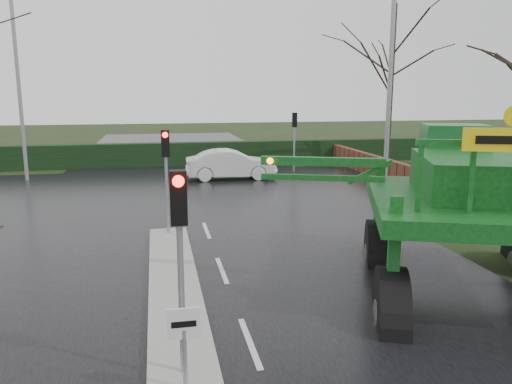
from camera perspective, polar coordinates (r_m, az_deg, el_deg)
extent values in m
plane|color=black|center=(9.92, -0.72, -16.91)|extent=(140.00, 140.00, 0.00)
cube|color=black|center=(19.24, -6.29, -2.85)|extent=(14.00, 80.00, 0.02)
cube|color=black|center=(25.09, -7.56, 0.45)|extent=(80.00, 12.00, 0.02)
cube|color=gray|center=(12.48, -9.34, -10.51)|extent=(1.20, 10.00, 0.16)
cube|color=black|center=(32.87, -8.58, 4.30)|extent=(44.00, 0.90, 1.50)
cube|color=#592D1E|center=(27.72, 14.62, 2.46)|extent=(0.40, 20.00, 1.20)
cylinder|color=gray|center=(8.17, -8.13, -18.47)|extent=(0.07, 0.07, 1.00)
cube|color=silver|center=(7.89, -8.26, -14.68)|extent=(0.50, 0.04, 0.50)
cube|color=black|center=(7.87, -8.25, -14.74)|extent=(0.38, 0.01, 0.10)
cylinder|color=gray|center=(8.15, -8.57, -9.98)|extent=(0.10, 0.10, 3.50)
cube|color=black|center=(7.76, -8.86, -0.65)|extent=(0.26, 0.22, 0.85)
sphere|color=#FF0C07|center=(7.58, -8.88, 1.22)|extent=(0.18, 0.18, 0.18)
cylinder|color=gray|center=(16.36, -10.15, 0.78)|extent=(0.10, 0.10, 3.50)
cube|color=black|center=(16.17, -10.32, 5.48)|extent=(0.26, 0.22, 0.85)
sphere|color=#FF0C07|center=(16.02, -10.35, 6.44)|extent=(0.18, 0.18, 0.18)
cylinder|color=gray|center=(29.87, 4.39, 5.63)|extent=(0.10, 0.10, 3.50)
cube|color=black|center=(29.76, 4.43, 8.22)|extent=(0.26, 0.22, 0.85)
sphere|color=#FF0C07|center=(29.88, 4.37, 8.77)|extent=(0.18, 0.18, 0.18)
cylinder|color=gray|center=(22.95, 15.03, 11.71)|extent=(0.20, 0.20, 10.00)
cylinder|color=gray|center=(29.41, -25.48, 10.84)|extent=(0.20, 0.20, 10.00)
cylinder|color=black|center=(33.01, 15.14, 11.47)|extent=(0.32, 0.32, 10.00)
cylinder|color=black|center=(12.66, 5.40, -5.18)|extent=(1.35, 2.29, 2.22)
cylinder|color=#595B56|center=(12.66, 5.40, -5.18)|extent=(0.89, 0.96, 0.78)
cube|color=#0B4012|center=(12.34, 5.52, 1.00)|extent=(0.31, 0.31, 2.55)
cylinder|color=black|center=(13.04, 23.26, -5.58)|extent=(1.35, 2.29, 2.22)
cylinder|color=#595B56|center=(13.04, 23.26, -5.58)|extent=(0.89, 0.96, 0.78)
cube|color=#0B4012|center=(12.73, 23.74, 0.41)|extent=(0.31, 0.31, 2.55)
cylinder|color=black|center=(8.92, 3.60, -12.40)|extent=(1.35, 2.29, 2.22)
cylinder|color=#595B56|center=(8.92, 3.60, -12.40)|extent=(0.89, 0.96, 0.78)
cube|color=#0B4012|center=(8.46, 3.71, -3.77)|extent=(0.31, 0.31, 2.55)
cube|color=#0B4012|center=(10.30, 15.99, 2.63)|extent=(6.24, 6.62, 0.39)
cube|color=#0B4012|center=(10.45, 16.04, 6.12)|extent=(3.46, 3.97, 1.00)
cube|color=#135525|center=(12.63, 14.98, 8.76)|extent=(2.03, 1.83, 1.44)
cube|color=#0B4012|center=(8.44, 17.98, 11.66)|extent=(3.16, 1.30, 0.13)
cube|color=#0B4012|center=(9.97, -4.29, 8.53)|extent=(2.77, 1.21, 0.20)
sphere|color=orange|center=(10.21, -11.17, 8.41)|extent=(0.16, 0.16, 0.16)
cube|color=yellow|center=(8.01, 18.50, 12.47)|extent=(1.68, 0.69, 0.44)
cube|color=black|center=(8.01, 18.50, 12.47)|extent=(1.25, 0.48, 0.16)
cylinder|color=yellow|center=(8.03, 18.70, 15.63)|extent=(0.39, 0.18, 0.40)
imported|color=white|center=(27.51, -2.88, 1.48)|extent=(4.95, 1.88, 1.61)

